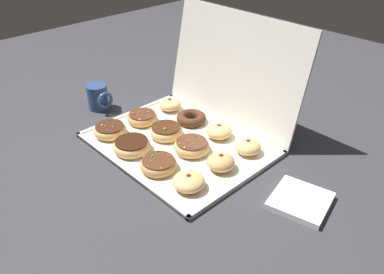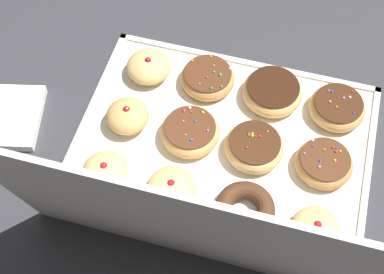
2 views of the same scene
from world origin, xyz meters
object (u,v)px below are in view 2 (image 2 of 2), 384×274
(sprinkle_donut_4, at_px, (324,163))
(sprinkle_donut_2, at_px, (208,78))
(donut_box, at_px, (223,146))
(sprinkle_donut_0, at_px, (337,108))
(jelly_filled_donut_7, at_px, (128,114))
(jelly_filled_donut_8, at_px, (316,229))
(chocolate_cake_ring_donut_9, at_px, (245,209))
(jelly_filled_donut_11, at_px, (105,171))
(sprinkle_donut_5, at_px, (254,149))
(napkin_stack, at_px, (3,117))
(jelly_filled_donut_3, at_px, (149,67))
(sprinkle_donut_6, at_px, (190,133))
(jelly_filled_donut_10, at_px, (171,188))
(chocolate_frosted_donut_1, at_px, (272,92))

(sprinkle_donut_4, bearing_deg, sprinkle_donut_2, -27.77)
(donut_box, relative_size, sprinkle_donut_0, 5.05)
(jelly_filled_donut_7, bearing_deg, jelly_filled_donut_8, 160.21)
(jelly_filled_donut_8, bearing_deg, chocolate_cake_ring_donut_9, -3.24)
(jelly_filled_donut_11, bearing_deg, chocolate_cake_ring_donut_9, 179.29)
(sprinkle_donut_0, bearing_deg, sprinkle_donut_5, 44.51)
(jelly_filled_donut_11, bearing_deg, napkin_stack, -16.74)
(jelly_filled_donut_3, xyz_separation_m, sprinkle_donut_6, (-0.12, 0.13, -0.00))
(jelly_filled_donut_7, distance_m, jelly_filled_donut_8, 0.41)
(chocolate_cake_ring_donut_9, bearing_deg, sprinkle_donut_5, -85.05)
(sprinkle_donut_4, height_order, chocolate_cake_ring_donut_9, sprinkle_donut_4)
(sprinkle_donut_2, relative_size, jelly_filled_donut_10, 1.25)
(sprinkle_donut_4, bearing_deg, sprinkle_donut_6, 0.99)
(jelly_filled_donut_8, height_order, jelly_filled_donut_11, jelly_filled_donut_11)
(donut_box, height_order, jelly_filled_donut_10, jelly_filled_donut_10)
(donut_box, xyz_separation_m, sprinkle_donut_4, (-0.19, -0.00, 0.02))
(sprinkle_donut_6, bearing_deg, jelly_filled_donut_3, -46.96)
(sprinkle_donut_2, height_order, sprinkle_donut_5, sprinkle_donut_5)
(sprinkle_donut_2, xyz_separation_m, chocolate_cake_ring_donut_9, (-0.14, 0.26, -0.00))
(sprinkle_donut_0, relative_size, jelly_filled_donut_7, 1.33)
(jelly_filled_donut_3, bearing_deg, sprinkle_donut_5, 151.72)
(donut_box, xyz_separation_m, chocolate_cake_ring_donut_9, (-0.07, 0.13, 0.02))
(chocolate_frosted_donut_1, relative_size, sprinkle_donut_4, 1.12)
(chocolate_frosted_donut_1, xyz_separation_m, jelly_filled_donut_11, (0.26, 0.26, 0.00))
(sprinkle_donut_0, bearing_deg, napkin_stack, 16.06)
(sprinkle_donut_2, relative_size, jelly_filled_donut_8, 1.30)
(donut_box, xyz_separation_m, jelly_filled_donut_10, (0.07, 0.13, 0.03))
(sprinkle_donut_4, height_order, jelly_filled_donut_10, jelly_filled_donut_10)
(jelly_filled_donut_3, relative_size, jelly_filled_donut_8, 1.08)
(jelly_filled_donut_3, bearing_deg, sprinkle_donut_6, 133.04)
(donut_box, relative_size, sprinkle_donut_5, 4.98)
(jelly_filled_donut_3, distance_m, jelly_filled_donut_10, 0.28)
(jelly_filled_donut_3, bearing_deg, donut_box, 145.63)
(sprinkle_donut_5, bearing_deg, jelly_filled_donut_7, -1.98)
(donut_box, bearing_deg, sprinkle_donut_0, -146.39)
(napkin_stack, bearing_deg, chocolate_cake_ring_donut_9, 171.38)
(chocolate_frosted_donut_1, distance_m, napkin_stack, 0.54)
(jelly_filled_donut_3, bearing_deg, chocolate_frosted_donut_1, -178.72)
(jelly_filled_donut_3, distance_m, jelly_filled_donut_7, 0.13)
(sprinkle_donut_6, xyz_separation_m, jelly_filled_donut_8, (-0.26, 0.13, 0.00))
(sprinkle_donut_2, height_order, jelly_filled_donut_7, jelly_filled_donut_7)
(sprinkle_donut_5, height_order, jelly_filled_donut_8, jelly_filled_donut_8)
(jelly_filled_donut_10, relative_size, napkin_stack, 0.61)
(sprinkle_donut_0, relative_size, chocolate_cake_ring_donut_9, 1.04)
(sprinkle_donut_5, relative_size, napkin_stack, 0.77)
(sprinkle_donut_2, distance_m, sprinkle_donut_4, 0.29)
(sprinkle_donut_6, bearing_deg, chocolate_frosted_donut_1, -133.79)
(jelly_filled_donut_11, bearing_deg, donut_box, -146.98)
(chocolate_frosted_donut_1, distance_m, sprinkle_donut_4, 0.18)
(sprinkle_donut_2, distance_m, sprinkle_donut_6, 0.14)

